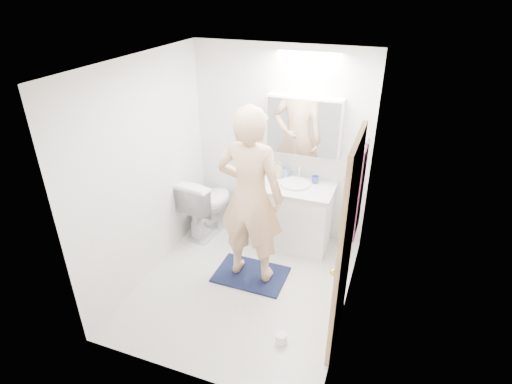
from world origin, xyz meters
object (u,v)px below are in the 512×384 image
at_px(medicine_cabinet, 304,126).
at_px(toilet, 208,204).
at_px(person, 250,197).
at_px(toilet_paper_roll, 281,338).
at_px(vanity_cabinet, 293,217).
at_px(soap_bottle_a, 279,170).
at_px(toothbrush_cup, 315,180).
at_px(soap_bottle_b, 285,171).

bearing_deg(medicine_cabinet, toilet, -164.08).
distance_m(medicine_cabinet, person, 1.15).
bearing_deg(toilet_paper_roll, vanity_cabinet, 102.37).
bearing_deg(vanity_cabinet, soap_bottle_a, 148.07).
bearing_deg(vanity_cabinet, toothbrush_cup, 36.99).
bearing_deg(soap_bottle_a, toilet_paper_roll, -71.33).
distance_m(soap_bottle_a, toothbrush_cup, 0.46).
height_order(toilet, soap_bottle_a, soap_bottle_a).
relative_size(soap_bottle_a, toothbrush_cup, 2.19).
bearing_deg(person, soap_bottle_a, -90.69).
bearing_deg(soap_bottle_b, medicine_cabinet, 8.91).
relative_size(soap_bottle_a, soap_bottle_b, 1.19).
distance_m(medicine_cabinet, soap_bottle_a, 0.63).
xyz_separation_m(soap_bottle_a, toilet_paper_roll, (0.59, -1.75, -0.88)).
relative_size(vanity_cabinet, soap_bottle_a, 4.20).
height_order(soap_bottle_b, toothbrush_cup, soap_bottle_b).
distance_m(soap_bottle_b, toothbrush_cup, 0.38).
bearing_deg(toilet, person, 149.11).
relative_size(medicine_cabinet, person, 0.45).
height_order(toilet, person, person).
xyz_separation_m(person, soap_bottle_a, (0.02, 0.94, -0.10)).
distance_m(person, toilet_paper_roll, 1.41).
bearing_deg(person, toilet_paper_roll, 127.50).
distance_m(vanity_cabinet, toilet_paper_roll, 1.67).
bearing_deg(toilet, toilet_paper_roll, 142.15).
bearing_deg(medicine_cabinet, toilet_paper_roll, -79.76).
distance_m(person, soap_bottle_a, 0.95).
xyz_separation_m(toilet, soap_bottle_b, (0.95, 0.30, 0.50)).
height_order(vanity_cabinet, toilet, toilet).
relative_size(toilet, person, 0.42).
relative_size(vanity_cabinet, toilet_paper_roll, 8.18).
relative_size(vanity_cabinet, toilet, 1.09).
xyz_separation_m(medicine_cabinet, toilet, (-1.14, -0.33, -1.09)).
xyz_separation_m(vanity_cabinet, person, (-0.26, -0.79, 0.64)).
height_order(soap_bottle_a, soap_bottle_b, soap_bottle_a).
bearing_deg(toothbrush_cup, toilet, -168.30).
height_order(vanity_cabinet, toilet_paper_roll, vanity_cabinet).
height_order(person, soap_bottle_a, person).
xyz_separation_m(vanity_cabinet, medicine_cabinet, (0.02, 0.21, 1.11)).
xyz_separation_m(medicine_cabinet, toothbrush_cup, (0.19, -0.05, -0.63)).
height_order(vanity_cabinet, toothbrush_cup, toothbrush_cup).
xyz_separation_m(soap_bottle_a, soap_bottle_b, (0.07, 0.03, -0.02)).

